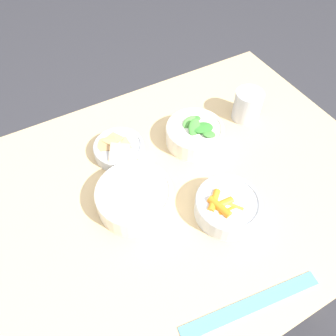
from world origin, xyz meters
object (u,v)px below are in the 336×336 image
bowl_cookies (119,148)px  ruler (251,305)px  bowl_carrots (227,206)px  bowl_beans_hotdog (135,197)px  bowl_greens (195,133)px  cup (247,105)px

bowl_cookies → ruler: size_ratio=0.45×
bowl_carrots → bowl_beans_hotdog: bearing=-35.6°
bowl_greens → bowl_cookies: 0.21m
bowl_beans_hotdog → bowl_cookies: bowl_beans_hotdog is taller
bowl_greens → bowl_carrots: bearing=76.1°
bowl_beans_hotdog → ruler: size_ratio=0.60×
bowl_beans_hotdog → ruler: (-0.10, 0.32, -0.03)m
bowl_carrots → bowl_greens: bowl_greens is taller
bowl_beans_hotdog → bowl_cookies: 0.17m
ruler → bowl_cookies: bearing=-82.3°
bowl_carrots → ruler: bowl_carrots is taller
bowl_greens → bowl_beans_hotdog: 0.25m
bowl_beans_hotdog → cup: 0.43m
bowl_cookies → cup: 0.38m
bowl_beans_hotdog → cup: size_ratio=2.02×
bowl_carrots → bowl_greens: 0.24m
bowl_greens → cup: 0.18m
bowl_carrots → cup: cup is taller
bowl_beans_hotdog → cup: (-0.41, -0.11, 0.02)m
bowl_beans_hotdog → ruler: 0.34m
cup → ruler: bearing=54.1°
ruler → bowl_greens: bearing=-107.5°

